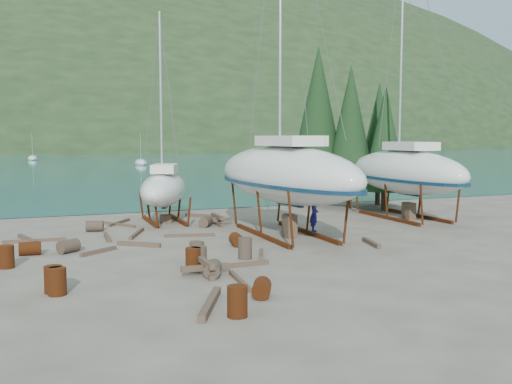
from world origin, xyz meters
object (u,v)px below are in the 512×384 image
object	(u,v)px
large_sailboat_far	(404,171)
small_sailboat_shore	(164,188)
large_sailboat_near	(285,174)
worker	(314,214)

from	to	relation	value
large_sailboat_far	small_sailboat_shore	world-z (taller)	large_sailboat_far
large_sailboat_near	worker	xyz separation A→B (m)	(1.90, 0.43, -2.22)
large_sailboat_near	small_sailboat_shore	bearing A→B (deg)	119.36
small_sailboat_shore	worker	world-z (taller)	small_sailboat_shore
large_sailboat_near	small_sailboat_shore	xyz separation A→B (m)	(-4.74, 6.71, -1.15)
large_sailboat_far	small_sailboat_shore	bearing A→B (deg)	167.09
large_sailboat_far	small_sailboat_shore	distance (m)	14.64
small_sailboat_shore	worker	distance (m)	9.20
large_sailboat_near	small_sailboat_shore	world-z (taller)	large_sailboat_near
large_sailboat_far	small_sailboat_shore	xyz separation A→B (m)	(-14.12, 3.76, -0.91)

